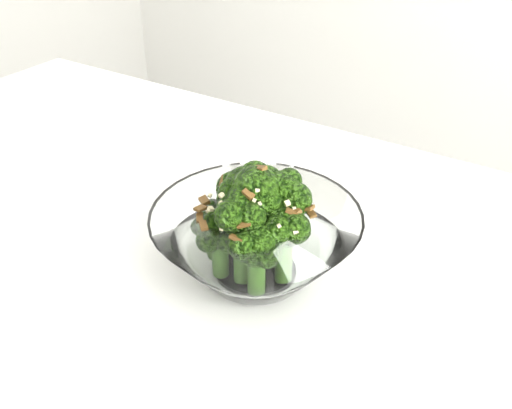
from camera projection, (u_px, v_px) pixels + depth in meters
The scene contains 2 objects.
table at pixel (167, 329), 0.59m from camera, with size 1.24×0.86×0.75m.
broccoli_dish at pixel (255, 237), 0.54m from camera, with size 0.20×0.20×0.12m.
Camera 1 is at (0.29, -0.21, 1.12)m, focal length 40.00 mm.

